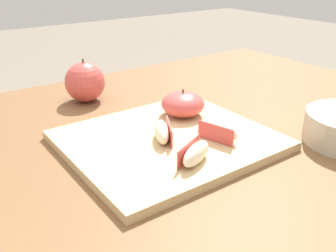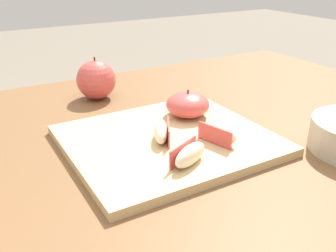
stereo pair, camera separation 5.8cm
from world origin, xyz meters
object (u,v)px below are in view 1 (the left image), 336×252
object	(u,v)px
cutting_board	(168,140)
whole_apple_pink_lady	(85,82)
apple_wedge_near_knife	(195,153)
apple_wedge_back	(218,131)
apple_half_skin_up	(183,104)
apple_wedge_left	(162,132)

from	to	relation	value
cutting_board	whole_apple_pink_lady	world-z (taller)	whole_apple_pink_lady
cutting_board	apple_wedge_near_knife	xyz separation A→B (m)	(-0.02, -0.10, 0.02)
apple_wedge_near_knife	apple_wedge_back	bearing A→B (deg)	25.06
apple_half_skin_up	cutting_board	bearing A→B (deg)	-142.34
apple_wedge_near_knife	whole_apple_pink_lady	bearing A→B (deg)	90.54
cutting_board	whole_apple_pink_lady	bearing A→B (deg)	94.70
cutting_board	apple_wedge_near_knife	distance (m)	0.10
apple_half_skin_up	apple_wedge_back	bearing A→B (deg)	-98.51
apple_wedge_back	apple_wedge_near_knife	distance (m)	0.09
apple_wedge_back	whole_apple_pink_lady	world-z (taller)	whole_apple_pink_lady
cutting_board	whole_apple_pink_lady	distance (m)	0.29
apple_half_skin_up	apple_wedge_left	world-z (taller)	apple_half_skin_up
apple_half_skin_up	apple_wedge_back	xyz separation A→B (m)	(-0.02, -0.12, -0.01)
cutting_board	apple_wedge_left	xyz separation A→B (m)	(-0.02, -0.01, 0.02)
apple_wedge_near_knife	whole_apple_pink_lady	world-z (taller)	whole_apple_pink_lady
whole_apple_pink_lady	apple_half_skin_up	bearing A→B (deg)	-65.14
cutting_board	apple_wedge_near_knife	bearing A→B (deg)	-101.46
apple_wedge_near_knife	whole_apple_pink_lady	xyz separation A→B (m)	(-0.00, 0.39, 0.01)
apple_wedge_back	whole_apple_pink_lady	bearing A→B (deg)	103.89
cutting_board	apple_wedge_left	world-z (taller)	apple_wedge_left
apple_half_skin_up	apple_wedge_near_knife	distance (m)	0.19
whole_apple_pink_lady	cutting_board	bearing A→B (deg)	-85.30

